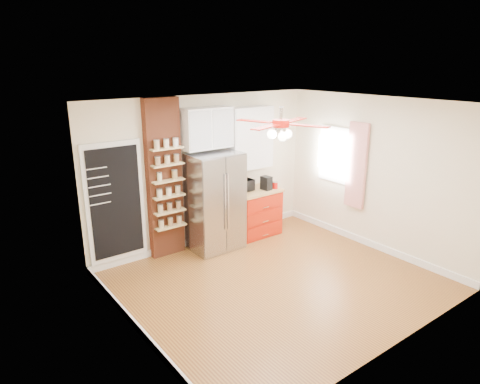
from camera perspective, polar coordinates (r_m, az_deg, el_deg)
floor at (r=6.74m, az=4.89°, el=-11.81°), size 4.50×4.50×0.00m
ceiling at (r=5.93m, az=5.56°, el=11.69°), size 4.50×4.50×0.00m
wall_back at (r=7.74m, az=-4.75°, el=2.82°), size 4.50×0.02×2.70m
wall_front at (r=5.00m, az=20.78°, el=-6.42°), size 4.50×0.02×2.70m
wall_left at (r=5.06m, az=-14.21°, el=-5.52°), size 0.02×4.00×2.70m
wall_right at (r=7.84m, az=17.55°, el=2.26°), size 0.02×4.00×2.70m
chalkboard at (r=7.06m, az=-16.27°, el=-1.35°), size 0.95×0.05×1.95m
brick_pillar at (r=7.27m, az=-10.07°, el=1.67°), size 0.60×0.16×2.70m
fridge at (r=7.55m, az=-3.47°, el=-1.28°), size 0.90×0.70×1.75m
upper_glass_cabinet at (r=7.41m, az=-4.49°, el=8.51°), size 0.90×0.35×0.70m
red_cabinet at (r=8.27m, az=2.00°, el=-2.70°), size 0.94×0.64×0.90m
upper_shelf_unit at (r=8.03m, az=1.34°, el=7.23°), size 0.90×0.30×1.15m
window at (r=8.31m, az=12.58°, el=4.89°), size 0.04×0.75×1.05m
curtain at (r=7.96m, az=15.28°, el=3.42°), size 0.06×0.40×1.55m
ceiling_fan at (r=5.96m, az=5.48°, el=9.05°), size 1.40×1.40×0.44m
toaster_oven at (r=8.02m, az=0.37°, el=0.87°), size 0.41×0.29×0.22m
coffee_maker at (r=8.12m, az=3.52°, el=1.20°), size 0.17×0.21×0.26m
canister_left at (r=8.23m, az=4.70°, el=0.89°), size 0.13×0.13×0.12m
canister_right at (r=8.34m, az=3.49°, el=1.21°), size 0.14×0.14×0.15m
pantry_jar_oats at (r=7.09m, az=-10.70°, el=1.98°), size 0.11×0.11×0.13m
pantry_jar_beans at (r=7.17m, az=-8.72°, el=2.30°), size 0.10×0.10×0.14m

